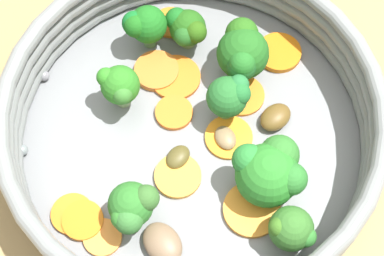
% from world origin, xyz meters
% --- Properties ---
extents(ground_plane, '(4.00, 4.00, 0.00)m').
position_xyz_m(ground_plane, '(0.00, 0.00, 0.00)').
color(ground_plane, '#997C4C').
extents(skillet, '(0.28, 0.28, 0.02)m').
position_xyz_m(skillet, '(0.00, 0.00, 0.01)').
color(skillet, gray).
rests_on(skillet, ground_plane).
extents(skillet_rim_wall, '(0.29, 0.29, 0.05)m').
position_xyz_m(skillet_rim_wall, '(0.00, 0.00, 0.04)').
color(skillet_rim_wall, slate).
rests_on(skillet_rim_wall, skillet).
extents(skillet_rivet_left, '(0.01, 0.01, 0.01)m').
position_xyz_m(skillet_rivet_left, '(0.07, -0.11, 0.02)').
color(skillet_rivet_left, gray).
rests_on(skillet_rivet_left, skillet).
extents(skillet_rivet_right, '(0.01, 0.01, 0.01)m').
position_xyz_m(skillet_rivet_right, '(0.11, -0.07, 0.02)').
color(skillet_rivet_right, gray).
rests_on(skillet_rivet_right, skillet).
extents(carrot_slice_0, '(0.05, 0.05, 0.01)m').
position_xyz_m(carrot_slice_0, '(-0.01, -0.06, 0.02)').
color(carrot_slice_0, orange).
rests_on(carrot_slice_0, skillet).
extents(carrot_slice_1, '(0.05, 0.05, 0.00)m').
position_xyz_m(carrot_slice_1, '(0.00, 0.08, 0.02)').
color(carrot_slice_1, orange).
rests_on(carrot_slice_1, skillet).
extents(carrot_slice_2, '(0.05, 0.05, 0.01)m').
position_xyz_m(carrot_slice_2, '(-0.10, -0.02, 0.02)').
color(carrot_slice_2, orange).
rests_on(carrot_slice_2, skillet).
extents(carrot_slice_3, '(0.05, 0.05, 0.00)m').
position_xyz_m(carrot_slice_3, '(0.03, 0.02, 0.02)').
color(carrot_slice_3, '#F99C33').
rests_on(carrot_slice_3, skillet).
extents(carrot_slice_4, '(0.05, 0.05, 0.00)m').
position_xyz_m(carrot_slice_4, '(-0.02, 0.02, 0.02)').
color(carrot_slice_4, orange).
rests_on(carrot_slice_4, skillet).
extents(carrot_slice_5, '(0.06, 0.06, 0.00)m').
position_xyz_m(carrot_slice_5, '(-0.02, -0.05, 0.02)').
color(carrot_slice_5, orange).
rests_on(carrot_slice_5, skillet).
extents(carrot_slice_6, '(0.04, 0.04, 0.00)m').
position_xyz_m(carrot_slice_6, '(0.10, 0.03, 0.02)').
color(carrot_slice_6, orange).
rests_on(carrot_slice_6, skillet).
extents(carrot_slice_7, '(0.04, 0.04, 0.00)m').
position_xyz_m(carrot_slice_7, '(0.00, -0.02, 0.02)').
color(carrot_slice_7, orange).
rests_on(carrot_slice_7, skillet).
extents(carrot_slice_8, '(0.03, 0.03, 0.00)m').
position_xyz_m(carrot_slice_8, '(0.11, -0.00, 0.02)').
color(carrot_slice_8, orange).
rests_on(carrot_slice_8, skillet).
extents(carrot_slice_9, '(0.04, 0.04, 0.00)m').
position_xyz_m(carrot_slice_9, '(-0.05, -0.10, 0.02)').
color(carrot_slice_9, orange).
rests_on(carrot_slice_9, skillet).
extents(carrot_slice_10, '(0.05, 0.05, 0.00)m').
position_xyz_m(carrot_slice_10, '(-0.05, -0.01, 0.02)').
color(carrot_slice_10, orange).
rests_on(carrot_slice_10, skillet).
extents(carrot_slice_11, '(0.04, 0.04, 0.01)m').
position_xyz_m(carrot_slice_11, '(0.11, 0.01, 0.02)').
color(carrot_slice_11, orange).
rests_on(carrot_slice_11, skillet).
extents(broccoli_floret_0, '(0.03, 0.03, 0.05)m').
position_xyz_m(broccoli_floret_0, '(-0.03, -0.00, 0.05)').
color(broccoli_floret_0, '#73A05B').
rests_on(broccoli_floret_0, skillet).
extents(broccoli_floret_1, '(0.03, 0.03, 0.04)m').
position_xyz_m(broccoli_floret_1, '(0.03, -0.06, 0.05)').
color(broccoli_floret_1, '#88A56C').
rests_on(broccoli_floret_1, skillet).
extents(broccoli_floret_2, '(0.04, 0.05, 0.05)m').
position_xyz_m(broccoli_floret_2, '(-0.07, -0.02, 0.05)').
color(broccoli_floret_2, '#7CA56F').
rests_on(broccoli_floret_2, skillet).
extents(broccoli_floret_3, '(0.04, 0.03, 0.04)m').
position_xyz_m(broccoli_floret_3, '(-0.02, -0.09, 0.05)').
color(broccoli_floret_3, '#689856').
rests_on(broccoli_floret_3, skillet).
extents(broccoli_floret_4, '(0.03, 0.03, 0.04)m').
position_xyz_m(broccoli_floret_4, '(-0.01, 0.11, 0.04)').
color(broccoli_floret_4, '#7B9752').
rests_on(broccoli_floret_4, skillet).
extents(broccoli_floret_5, '(0.05, 0.05, 0.05)m').
position_xyz_m(broccoli_floret_5, '(-0.02, 0.07, 0.05)').
color(broccoli_floret_5, '#8AA86C').
rests_on(broccoli_floret_5, skillet).
extents(broccoli_floret_6, '(0.04, 0.04, 0.04)m').
position_xyz_m(broccoli_floret_6, '(0.07, 0.03, 0.04)').
color(broccoli_floret_6, '#5D8645').
rests_on(broccoli_floret_6, skillet).
extents(broccoli_floret_7, '(0.03, 0.04, 0.04)m').
position_xyz_m(broccoli_floret_7, '(-0.05, -0.07, 0.04)').
color(broccoli_floret_7, '#7D9458').
rests_on(broccoli_floret_7, skillet).
extents(mushroom_piece_0, '(0.02, 0.02, 0.01)m').
position_xyz_m(mushroom_piece_0, '(-0.02, 0.02, 0.02)').
color(mushroom_piece_0, olive).
rests_on(mushroom_piece_0, skillet).
extents(mushroom_piece_1, '(0.02, 0.02, 0.01)m').
position_xyz_m(mushroom_piece_1, '(0.02, 0.01, 0.02)').
color(mushroom_piece_1, brown).
rests_on(mushroom_piece_1, skillet).
extents(mushroom_piece_2, '(0.03, 0.03, 0.01)m').
position_xyz_m(mushroom_piece_2, '(0.07, 0.06, 0.02)').
color(mushroom_piece_2, '#7D6249').
rests_on(mushroom_piece_2, skillet).
extents(mushroom_piece_3, '(0.03, 0.02, 0.01)m').
position_xyz_m(mushroom_piece_3, '(-0.06, 0.03, 0.02)').
color(mushroom_piece_3, brown).
rests_on(mushroom_piece_3, skillet).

